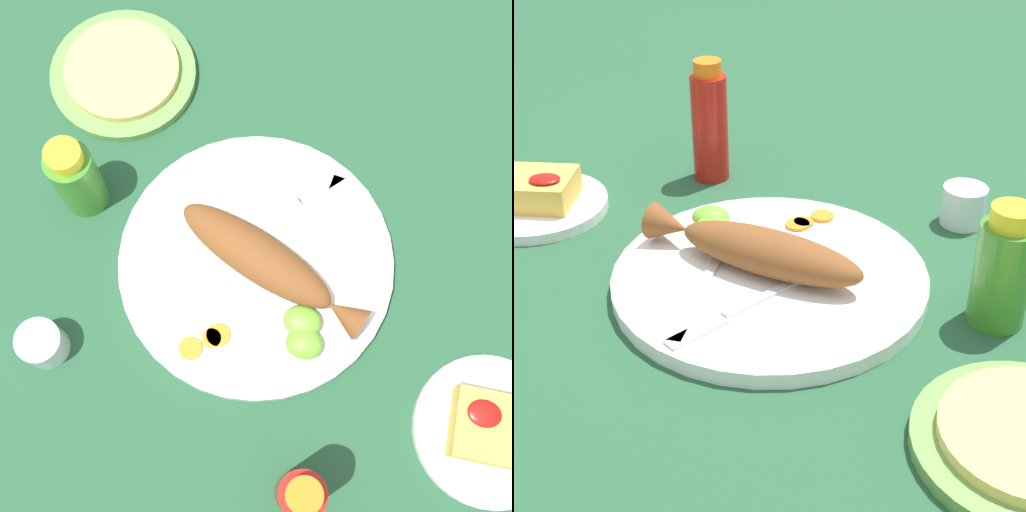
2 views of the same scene
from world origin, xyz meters
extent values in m
plane|color=#235133|center=(0.00, 0.00, 0.00)|extent=(4.00, 4.00, 0.00)
cylinder|color=white|center=(0.00, 0.00, 0.01)|extent=(0.35, 0.35, 0.02)
ellipsoid|color=brown|center=(0.00, 0.00, 0.04)|extent=(0.23, 0.14, 0.05)
cone|color=brown|center=(-0.12, 0.05, 0.04)|extent=(0.06, 0.06, 0.04)
cube|color=silver|center=(0.00, -0.05, 0.02)|extent=(0.09, 0.09, 0.00)
cube|color=silver|center=(-0.06, -0.12, 0.02)|extent=(0.06, 0.06, 0.00)
cube|color=silver|center=(-0.07, -0.01, 0.02)|extent=(0.03, 0.11, 0.00)
cube|color=silver|center=(-0.08, -0.10, 0.02)|extent=(0.03, 0.07, 0.00)
cylinder|color=orange|center=(0.03, 0.10, 0.02)|extent=(0.03, 0.03, 0.00)
cylinder|color=orange|center=(0.06, 0.13, 0.02)|extent=(0.03, 0.03, 0.00)
cylinder|color=orange|center=(0.03, 0.11, 0.02)|extent=(0.02, 0.02, 0.00)
ellipsoid|color=#6BB233|center=(-0.08, 0.09, 0.03)|extent=(0.05, 0.04, 0.03)
ellipsoid|color=#6BB233|center=(-0.07, 0.07, 0.03)|extent=(0.05, 0.04, 0.03)
cylinder|color=#B21914|center=(-0.10, 0.26, 0.07)|extent=(0.05, 0.05, 0.15)
cylinder|color=orange|center=(-0.10, 0.26, 0.16)|extent=(0.04, 0.04, 0.02)
cylinder|color=#3D8428|center=(0.24, -0.05, 0.06)|extent=(0.06, 0.06, 0.11)
cylinder|color=yellow|center=(0.24, -0.05, 0.12)|extent=(0.04, 0.04, 0.02)
cylinder|color=silver|center=(0.23, 0.16, 0.03)|extent=(0.06, 0.06, 0.05)
cylinder|color=white|center=(0.23, 0.16, 0.01)|extent=(0.05, 0.05, 0.02)
cylinder|color=white|center=(-0.31, 0.15, 0.01)|extent=(0.18, 0.18, 0.01)
cube|color=gold|center=(-0.31, 0.15, 0.03)|extent=(0.10, 0.08, 0.04)
ellipsoid|color=#AD140F|center=(-0.29, 0.13, 0.05)|extent=(0.04, 0.03, 0.01)
camera|label=1|loc=(-0.06, 0.26, 0.88)|focal=50.00mm
camera|label=2|loc=(0.06, -0.72, 0.49)|focal=55.00mm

